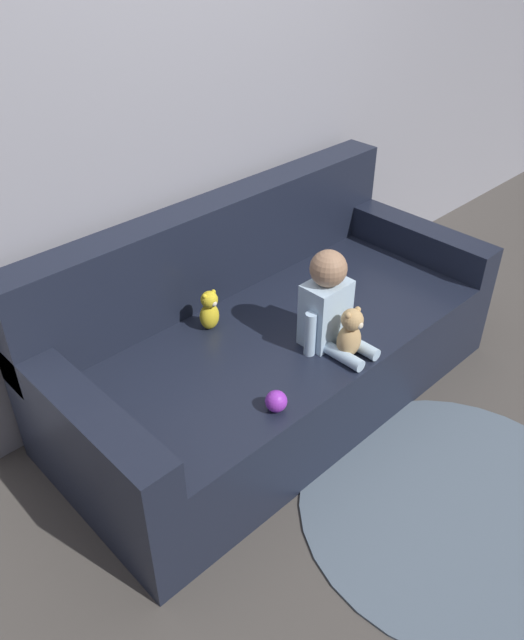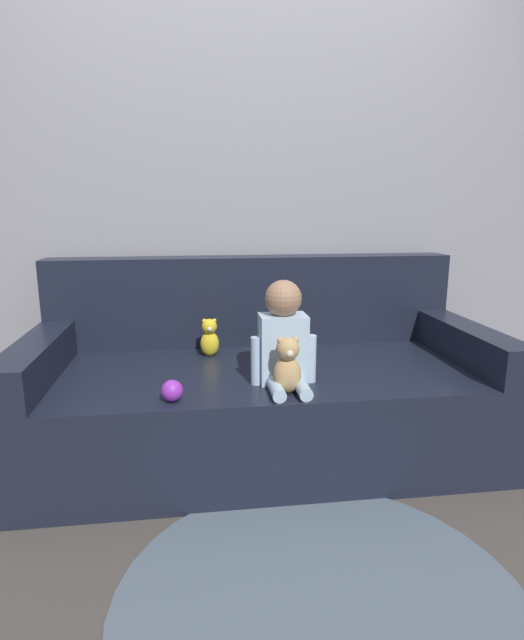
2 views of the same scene
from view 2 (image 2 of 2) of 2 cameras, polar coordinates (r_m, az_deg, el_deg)
The scene contains 8 objects.
ground_plane at distance 2.55m, azimuth 0.08°, elevation -14.63°, with size 12.00×12.00×0.00m, color #4C4742.
wall_back at distance 2.84m, azimuth -1.58°, elevation 15.35°, with size 8.00×0.05×2.60m.
couch at distance 2.48m, azimuth -0.13°, elevation -7.68°, with size 2.15×0.99×0.92m.
person_baby at distance 2.10m, azimuth 2.47°, elevation -2.17°, with size 0.28×0.33×0.44m.
teddy_bear_brown at distance 2.00m, azimuth 2.91°, elevation -5.24°, with size 0.11×0.11×0.23m.
plush_toy_side at distance 2.51m, azimuth -6.01°, elevation -2.01°, with size 0.09×0.09×0.19m.
toy_ball at distance 1.97m, azimuth -10.24°, elevation -7.96°, with size 0.09×0.09×0.09m.
floor_rug at distance 1.75m, azimuth 6.79°, elevation -29.35°, with size 1.28×1.28×0.01m.
Camera 2 is at (-0.31, -2.24, 1.18)m, focal length 28.00 mm.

